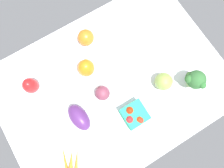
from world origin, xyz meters
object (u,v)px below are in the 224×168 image
object	(u,v)px
broccoli_head	(195,80)
bell_pepper_orange	(86,68)
heirloom_tomato_green	(164,81)
carrot_bunch	(71,166)
bell_pepper_red	(31,86)
red_onion_center	(103,93)
eggplant	(79,117)
heirloom_tomato_orange	(86,37)
berry_basket	(134,115)

from	to	relation	value
broccoli_head	bell_pepper_orange	distance (cm)	47.95
heirloom_tomato_green	carrot_bunch	bearing A→B (deg)	10.21
broccoli_head	heirloom_tomato_green	world-z (taller)	broccoli_head
bell_pepper_red	bell_pepper_orange	size ratio (longest dim) A/B	1.02
heirloom_tomato_green	broccoli_head	bearing A→B (deg)	147.92
red_onion_center	eggplant	distance (cm)	14.65
bell_pepper_orange	carrot_bunch	xyz separation A→B (cm)	(26.56, 32.81, -3.69)
red_onion_center	heirloom_tomato_orange	xyz separation A→B (cm)	(-6.89, -27.02, 0.54)
bell_pepper_red	heirloom_tomato_green	bearing A→B (deg)	150.81
bell_pepper_orange	heirloom_tomato_orange	xyz separation A→B (cm)	(-7.39, -13.56, -1.08)
bell_pepper_red	bell_pepper_orange	distance (cm)	25.60
carrot_bunch	heirloom_tomato_orange	xyz separation A→B (cm)	(-33.95, -46.37, 2.60)
heirloom_tomato_green	eggplant	bearing A→B (deg)	-8.20
heirloom_tomato_green	berry_basket	bearing A→B (deg)	16.58
carrot_bunch	eggplant	distance (cm)	20.24
heirloom_tomato_orange	heirloom_tomato_green	distance (cm)	41.50
broccoli_head	bell_pepper_red	xyz separation A→B (cm)	(62.31, -35.54, -2.68)
bell_pepper_red	broccoli_head	bearing A→B (deg)	150.30
heirloom_tomato_orange	heirloom_tomato_green	xyz separation A→B (cm)	(-19.17, 36.81, 0.17)
bell_pepper_orange	carrot_bunch	bearing A→B (deg)	51.01
berry_basket	heirloom_tomato_green	bearing A→B (deg)	-163.42
broccoli_head	eggplant	xyz separation A→B (cm)	(50.90, -12.53, -4.07)
broccoli_head	heirloom_tomato_orange	world-z (taller)	broccoli_head
bell_pepper_red	heirloom_tomato_orange	bearing A→B (deg)	-166.11
bell_pepper_orange	carrot_bunch	size ratio (longest dim) A/B	0.58
red_onion_center	berry_basket	size ratio (longest dim) A/B	0.67
eggplant	red_onion_center	bearing A→B (deg)	-81.54
bell_pepper_red	carrot_bunch	bearing A→B (deg)	87.66
carrot_bunch	eggplant	bearing A→B (deg)	-130.20
berry_basket	red_onion_center	bearing A→B (deg)	-65.95
carrot_bunch	heirloom_tomato_orange	distance (cm)	57.53
bell_pepper_red	red_onion_center	bearing A→B (deg)	143.30
red_onion_center	carrot_bunch	bearing A→B (deg)	35.58
heirloom_tomato_orange	carrot_bunch	bearing A→B (deg)	53.79
berry_basket	eggplant	world-z (taller)	eggplant
red_onion_center	heirloom_tomato_orange	distance (cm)	27.89
broccoli_head	eggplant	bearing A→B (deg)	-13.83
bell_pepper_orange	eggplant	bearing A→B (deg)	52.12
berry_basket	heirloom_tomato_green	distance (cm)	19.99
carrot_bunch	heirloom_tomato_orange	bearing A→B (deg)	-126.21
red_onion_center	broccoli_head	distance (cm)	40.60
broccoli_head	heirloom_tomato_green	distance (cm)	13.22
berry_basket	heirloom_tomato_orange	bearing A→B (deg)	-89.97
heirloom_tomato_orange	eggplant	xyz separation A→B (cm)	(20.98, 31.02, -0.22)
bell_pepper_red	bell_pepper_orange	bearing A→B (deg)	167.48
eggplant	carrot_bunch	bearing A→B (deg)	132.39
broccoli_head	heirloom_tomato_orange	xyz separation A→B (cm)	(29.92, -43.55, -3.85)
bell_pepper_red	carrot_bunch	xyz separation A→B (cm)	(1.57, 38.36, -3.77)
bell_pepper_red	heirloom_tomato_orange	distance (cm)	33.38
bell_pepper_orange	berry_basket	bearing A→B (deg)	104.37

